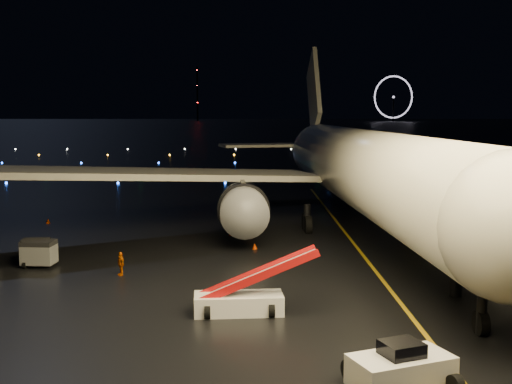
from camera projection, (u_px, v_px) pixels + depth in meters
ground at (244, 133)px, 331.12m from camera, size 2000.00×2000.00×0.00m
lane_centre at (361, 252)px, 48.42m from camera, size 0.25×80.00×0.02m
airliner at (356, 125)px, 57.90m from camera, size 69.40×66.25×18.82m
pushback_tug at (401, 365)px, 24.56m from camera, size 4.34×3.30×1.84m
belt_loader at (239, 283)px, 33.62m from camera, size 6.95×2.35×3.31m
crew_c at (121, 264)px, 41.61m from camera, size 0.81×0.96×1.55m
safety_cone_0 at (255, 246)px, 49.66m from camera, size 0.49×0.49×0.46m
safety_cone_1 at (251, 233)px, 55.26m from camera, size 0.43×0.43×0.44m
safety_cone_2 at (231, 233)px, 55.05m from camera, size 0.53×0.53×0.46m
safety_cone_3 at (48, 221)px, 61.18m from camera, size 0.53×0.53×0.49m
ferris_wheel at (393, 99)px, 746.03m from camera, size 49.33×16.80×52.00m
radio_mast at (197, 94)px, 763.28m from camera, size 1.80×1.80×64.00m
taxiway_lights at (234, 160)px, 138.60m from camera, size 164.00×92.00×0.36m
baggage_cart_0 at (39, 254)px, 43.93m from camera, size 2.27×1.68×1.82m
baggage_cart_1 at (36, 250)px, 45.55m from camera, size 1.96×1.45×1.59m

